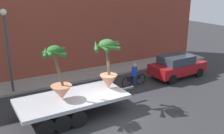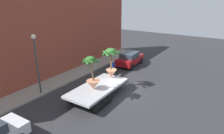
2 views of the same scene
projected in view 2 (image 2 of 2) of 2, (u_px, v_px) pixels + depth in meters
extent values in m
plane|color=#2D2D30|center=(121.00, 93.00, 16.24)|extent=(60.00, 60.00, 0.00)
cube|color=gray|center=(69.00, 76.00, 19.38)|extent=(24.00, 2.20, 0.15)
cube|color=brown|center=(53.00, 36.00, 18.95)|extent=(24.00, 1.20, 7.96)
cube|color=#B7BABF|center=(98.00, 88.00, 15.13)|extent=(5.39, 2.66, 0.18)
cylinder|color=black|center=(72.00, 98.00, 14.52)|extent=(0.81, 0.24, 0.80)
cylinder|color=black|center=(97.00, 107.00, 13.34)|extent=(0.81, 0.24, 0.80)
cylinder|color=black|center=(78.00, 94.00, 15.11)|extent=(0.81, 0.24, 0.80)
cylinder|color=black|center=(103.00, 102.00, 13.94)|extent=(0.81, 0.24, 0.80)
cylinder|color=black|center=(85.00, 91.00, 15.71)|extent=(0.81, 0.24, 0.80)
cylinder|color=black|center=(109.00, 98.00, 14.53)|extent=(0.81, 0.24, 0.80)
cube|color=slate|center=(118.00, 76.00, 17.70)|extent=(1.00, 0.13, 0.10)
cone|color=tan|center=(93.00, 85.00, 14.60)|extent=(1.01, 1.01, 0.69)
cylinder|color=brown|center=(92.00, 70.00, 14.11)|extent=(0.47, 0.14, 1.74)
ellipsoid|color=#2D6B28|center=(90.00, 59.00, 13.73)|extent=(0.67, 0.67, 0.42)
cone|color=#2D6B28|center=(94.00, 59.00, 13.99)|extent=(0.31, 0.74, 0.38)
cone|color=#2D6B28|center=(90.00, 58.00, 14.14)|extent=(0.72, 0.78, 0.41)
cone|color=#2D6B28|center=(85.00, 59.00, 13.86)|extent=(0.82, 0.41, 0.42)
cone|color=#2D6B28|center=(85.00, 61.00, 13.52)|extent=(0.46, 0.86, 0.47)
cone|color=#2D6B28|center=(88.00, 61.00, 13.43)|extent=(0.38, 0.77, 0.34)
cone|color=#2D6B28|center=(95.00, 61.00, 13.54)|extent=(0.83, 0.23, 0.46)
cone|color=#2D6B28|center=(95.00, 60.00, 13.79)|extent=(0.67, 0.60, 0.44)
cone|color=tan|center=(111.00, 74.00, 16.68)|extent=(0.92, 0.92, 0.74)
cylinder|color=brown|center=(111.00, 61.00, 16.24)|extent=(0.27, 0.14, 1.65)
ellipsoid|color=#387A33|center=(111.00, 51.00, 15.94)|extent=(0.82, 0.82, 0.51)
cone|color=#387A33|center=(114.00, 51.00, 16.33)|extent=(0.29, 1.03, 0.53)
cone|color=#387A33|center=(110.00, 50.00, 16.49)|extent=(0.90, 1.01, 0.51)
cone|color=#387A33|center=(106.00, 51.00, 16.21)|extent=(0.97, 0.23, 0.60)
cone|color=#387A33|center=(105.00, 53.00, 15.65)|extent=(0.61, 1.14, 0.49)
cone|color=#387A33|center=(110.00, 53.00, 15.57)|extent=(0.57, 0.85, 0.47)
cone|color=#387A33|center=(115.00, 53.00, 15.56)|extent=(1.09, 0.51, 0.39)
cone|color=#387A33|center=(116.00, 52.00, 16.05)|extent=(0.81, 0.81, 0.55)
torus|color=black|center=(115.00, 70.00, 20.46)|extent=(0.74, 0.08, 0.74)
torus|color=black|center=(110.00, 73.00, 19.58)|extent=(0.74, 0.08, 0.74)
cube|color=black|center=(113.00, 70.00, 19.96)|extent=(1.04, 0.09, 0.28)
cylinder|color=#1938C6|center=(113.00, 66.00, 19.81)|extent=(0.45, 0.35, 0.65)
sphere|color=tan|center=(113.00, 62.00, 19.67)|extent=(0.24, 0.24, 0.24)
cube|color=navy|center=(113.00, 70.00, 19.99)|extent=(0.29, 0.25, 0.44)
cube|color=maroon|center=(130.00, 60.00, 22.71)|extent=(4.11, 1.99, 0.70)
cube|color=#2D3842|center=(130.00, 55.00, 22.34)|extent=(2.29, 1.72, 0.56)
cylinder|color=black|center=(129.00, 58.00, 24.30)|extent=(0.65, 0.23, 0.64)
cylinder|color=black|center=(141.00, 61.00, 23.48)|extent=(0.65, 0.23, 0.64)
cylinder|color=black|center=(118.00, 64.00, 22.18)|extent=(0.65, 0.23, 0.64)
cylinder|color=black|center=(132.00, 67.00, 21.36)|extent=(0.65, 0.23, 0.64)
cylinder|color=black|center=(2.00, 129.00, 11.27)|extent=(0.65, 0.22, 0.64)
cylinder|color=#383D42|center=(37.00, 67.00, 15.13)|extent=(0.14, 0.14, 4.50)
sphere|color=#EAEACC|center=(33.00, 37.00, 14.32)|extent=(0.36, 0.36, 0.36)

